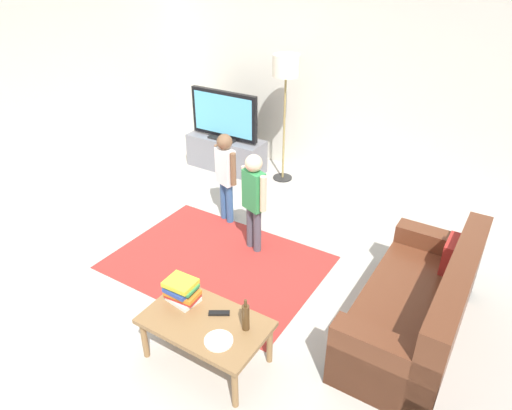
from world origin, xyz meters
TOP-DOWN VIEW (x-y plane):
  - ground at (0.00, 0.00)m, footprint 7.80×7.80m
  - wall_back at (0.00, 3.00)m, footprint 6.00×0.12m
  - wall_left at (-3.00, 0.00)m, footprint 0.12×6.00m
  - area_rug at (-0.29, 0.27)m, footprint 2.20×1.60m
  - tv_stand at (-1.60, 2.30)m, footprint 1.20×0.44m
  - tv at (-1.60, 2.28)m, footprint 1.10×0.28m
  - couch at (1.83, 0.35)m, footprint 0.80×1.80m
  - floor_lamp at (-0.69, 2.45)m, footprint 0.36×0.36m
  - child_near_tv at (-0.71, 1.06)m, footprint 0.36×0.21m
  - child_center at (-0.10, 0.72)m, footprint 0.37×0.21m
  - coffee_table at (0.42, -0.84)m, footprint 1.00×0.60m
  - book_stack at (0.12, -0.75)m, footprint 0.29×0.23m
  - bottle at (0.74, -0.74)m, footprint 0.06×0.06m
  - tv_remote at (0.47, -0.72)m, footprint 0.17×0.13m
  - plate at (0.64, -0.96)m, footprint 0.22×0.22m

SIDE VIEW (x-z plane):
  - ground at x=0.00m, z-range 0.00..0.00m
  - area_rug at x=-0.29m, z-range 0.00..0.01m
  - tv_stand at x=-1.60m, z-range -0.01..0.49m
  - couch at x=1.83m, z-range -0.14..0.72m
  - coffee_table at x=0.42m, z-range 0.16..0.58m
  - plate at x=0.64m, z-range 0.42..0.44m
  - tv_remote at x=0.47m, z-range 0.42..0.44m
  - book_stack at x=0.12m, z-range 0.42..0.63m
  - bottle at x=0.74m, z-range 0.40..0.68m
  - child_near_tv at x=-0.71m, z-range 0.12..1.25m
  - child_center at x=-0.10m, z-range 0.12..1.27m
  - tv at x=-1.60m, z-range 0.49..1.20m
  - wall_back at x=0.00m, z-range 0.00..2.70m
  - wall_left at x=-3.00m, z-range 0.00..2.70m
  - floor_lamp at x=-0.69m, z-range 0.65..2.43m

